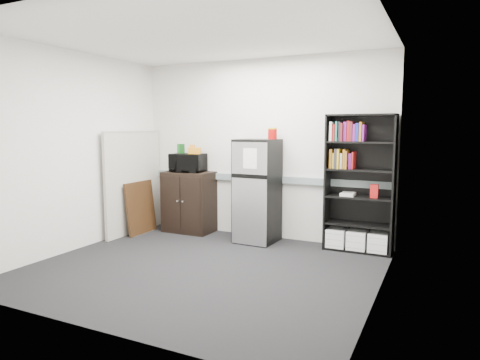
{
  "coord_description": "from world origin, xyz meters",
  "views": [
    {
      "loc": [
        2.55,
        -4.26,
        1.66
      ],
      "look_at": [
        0.06,
        0.9,
        0.97
      ],
      "focal_mm": 32.0,
      "sensor_mm": 36.0,
      "label": 1
    }
  ],
  "objects_px": {
    "bookshelf": "(360,184)",
    "microwave": "(188,163)",
    "refrigerator": "(257,191)",
    "cubicle_partition": "(134,182)",
    "cabinet": "(189,202)"
  },
  "relations": [
    {
      "from": "bookshelf",
      "to": "microwave",
      "type": "distance_m",
      "value": 2.68
    },
    {
      "from": "bookshelf",
      "to": "refrigerator",
      "type": "distance_m",
      "value": 1.46
    },
    {
      "from": "bookshelf",
      "to": "refrigerator",
      "type": "xyz_separation_m",
      "value": [
        -1.44,
        -0.14,
        -0.16
      ]
    },
    {
      "from": "cubicle_partition",
      "to": "microwave",
      "type": "bearing_deg",
      "value": 28.02
    },
    {
      "from": "cubicle_partition",
      "to": "refrigerator",
      "type": "distance_m",
      "value": 2.02
    },
    {
      "from": "bookshelf",
      "to": "refrigerator",
      "type": "bearing_deg",
      "value": -174.27
    },
    {
      "from": "cabinet",
      "to": "microwave",
      "type": "bearing_deg",
      "value": -90.0
    },
    {
      "from": "cubicle_partition",
      "to": "cabinet",
      "type": "distance_m",
      "value": 0.93
    },
    {
      "from": "microwave",
      "to": "bookshelf",
      "type": "bearing_deg",
      "value": -4.54
    },
    {
      "from": "microwave",
      "to": "refrigerator",
      "type": "height_order",
      "value": "refrigerator"
    },
    {
      "from": "microwave",
      "to": "refrigerator",
      "type": "distance_m",
      "value": 1.28
    },
    {
      "from": "microwave",
      "to": "refrigerator",
      "type": "bearing_deg",
      "value": -9.26
    },
    {
      "from": "microwave",
      "to": "refrigerator",
      "type": "xyz_separation_m",
      "value": [
        1.23,
        -0.06,
        -0.37
      ]
    },
    {
      "from": "bookshelf",
      "to": "cubicle_partition",
      "type": "bearing_deg",
      "value": -171.94
    },
    {
      "from": "bookshelf",
      "to": "microwave",
      "type": "bearing_deg",
      "value": -178.27
    }
  ]
}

